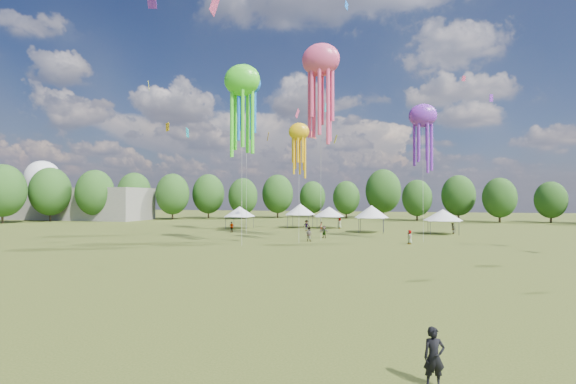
# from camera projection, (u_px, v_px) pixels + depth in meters

# --- Properties ---
(ground) EXTENTS (300.00, 300.00, 0.00)m
(ground) POSITION_uv_depth(u_px,v_px,m) (194.00, 342.00, 15.60)
(ground) COLOR #384416
(ground) RESTS_ON ground
(observer_main) EXTENTS (0.72, 0.56, 1.75)m
(observer_main) POSITION_uv_depth(u_px,v_px,m) (434.00, 357.00, 11.88)
(observer_main) COLOR black
(observer_main) RESTS_ON ground
(spectator_near) EXTENTS (1.07, 0.96, 1.81)m
(spectator_near) POSITION_uv_depth(u_px,v_px,m) (309.00, 234.00, 51.44)
(spectator_near) COLOR gray
(spectator_near) RESTS_ON ground
(spectators_far) EXTENTS (34.89, 23.53, 1.88)m
(spectators_far) POSITION_uv_depth(u_px,v_px,m) (335.00, 228.00, 62.60)
(spectators_far) COLOR gray
(spectators_far) RESTS_ON ground
(festival_tents) EXTENTS (39.85, 12.90, 4.44)m
(festival_tents) POSITION_uv_depth(u_px,v_px,m) (332.00, 212.00, 69.50)
(festival_tents) COLOR #47474C
(festival_tents) RESTS_ON ground
(show_kites) EXTENTS (29.71, 17.81, 25.78)m
(show_kites) POSITION_uv_depth(u_px,v_px,m) (292.00, 97.00, 53.77)
(show_kites) COLOR #44E325
(show_kites) RESTS_ON ground
(small_kites) EXTENTS (75.82, 66.66, 45.65)m
(small_kites) POSITION_uv_depth(u_px,v_px,m) (346.00, 26.00, 56.38)
(small_kites) COLOR #44E325
(small_kites) RESTS_ON ground
(treeline) EXTENTS (201.57, 95.24, 13.43)m
(treeline) POSITION_uv_depth(u_px,v_px,m) (332.00, 193.00, 77.15)
(treeline) COLOR #38281C
(treeline) RESTS_ON ground
(hangar) EXTENTS (40.00, 12.00, 8.00)m
(hangar) POSITION_uv_depth(u_px,v_px,m) (73.00, 204.00, 103.47)
(hangar) COLOR gray
(hangar) RESTS_ON ground
(radome) EXTENTS (9.00, 9.00, 16.00)m
(radome) POSITION_uv_depth(u_px,v_px,m) (43.00, 182.00, 113.39)
(radome) COLOR white
(radome) RESTS_ON ground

